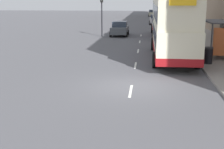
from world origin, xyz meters
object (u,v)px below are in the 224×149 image
(car_2, at_px, (152,13))
(pedestrian_2, at_px, (218,40))
(car_0, at_px, (120,29))
(double_decker_bus_near, at_px, (173,26))
(double_decker_bus_ahead, at_px, (165,16))
(litter_bin, at_px, (208,55))
(traffic_light_far_kerb, at_px, (102,8))
(car_1, at_px, (155,19))
(bus_shelter, at_px, (220,32))
(pedestrian_at_shelter, at_px, (202,36))

(car_2, height_order, pedestrian_2, pedestrian_2)
(car_0, height_order, car_2, car_2)
(double_decker_bus_near, bearing_deg, double_decker_bus_ahead, 89.40)
(car_2, xyz_separation_m, litter_bin, (2.63, -61.98, -0.17))
(double_decker_bus_ahead, height_order, traffic_light_far_kerb, traffic_light_far_kerb)
(car_1, bearing_deg, litter_bin, -85.96)
(bus_shelter, xyz_separation_m, car_1, (-3.69, 32.12, -1.03))
(double_decker_bus_ahead, bearing_deg, bus_shelter, -77.04)
(litter_bin, bearing_deg, pedestrian_2, 72.28)
(litter_bin, bearing_deg, bus_shelter, 66.04)
(double_decker_bus_near, distance_m, car_0, 15.05)
(car_2, xyz_separation_m, pedestrian_2, (4.36, -56.57, 0.14))
(double_decker_bus_near, distance_m, litter_bin, 3.53)
(double_decker_bus_near, bearing_deg, pedestrian_2, 38.77)
(bus_shelter, xyz_separation_m, litter_bin, (-1.22, -2.75, -1.21))
(double_decker_bus_ahead, relative_size, car_0, 2.46)
(pedestrian_at_shelter, bearing_deg, car_0, 131.10)
(car_2, distance_m, traffic_light_far_kerb, 47.17)
(double_decker_bus_near, height_order, car_0, double_decker_bus_near)
(car_0, xyz_separation_m, pedestrian_2, (8.76, -11.08, 0.14))
(car_0, bearing_deg, litter_bin, 113.09)
(car_0, xyz_separation_m, pedestrian_at_shelter, (7.89, -9.04, 0.22))
(car_0, bearing_deg, bus_shelter, 120.99)
(double_decker_bus_near, distance_m, double_decker_bus_ahead, 14.09)
(double_decker_bus_near, distance_m, traffic_light_far_kerb, 14.69)
(double_decker_bus_ahead, distance_m, car_0, 5.31)
(car_0, relative_size, traffic_light_far_kerb, 0.89)
(car_1, relative_size, pedestrian_at_shelter, 2.60)
(pedestrian_at_shelter, xyz_separation_m, litter_bin, (-0.86, -7.45, -0.37))
(double_decker_bus_ahead, bearing_deg, pedestrian_at_shelter, -72.79)
(double_decker_bus_near, height_order, traffic_light_far_kerb, traffic_light_far_kerb)
(double_decker_bus_near, relative_size, double_decker_bus_ahead, 1.03)
(double_decker_bus_near, bearing_deg, bus_shelter, 6.82)
(bus_shelter, height_order, car_1, bus_shelter)
(car_0, relative_size, car_1, 0.93)
(bus_shelter, bearing_deg, car_2, 93.72)
(double_decker_bus_ahead, height_order, car_1, double_decker_bus_ahead)
(car_2, bearing_deg, litter_bin, -87.57)
(car_0, height_order, pedestrian_at_shelter, pedestrian_at_shelter)
(pedestrian_at_shelter, bearing_deg, car_1, 96.91)
(traffic_light_far_kerb, bearing_deg, double_decker_bus_ahead, 9.28)
(bus_shelter, relative_size, car_2, 0.95)
(bus_shelter, relative_size, car_1, 0.91)
(double_decker_bus_near, distance_m, pedestrian_2, 5.05)
(bus_shelter, relative_size, pedestrian_at_shelter, 2.38)
(car_1, height_order, pedestrian_2, pedestrian_2)
(bus_shelter, bearing_deg, pedestrian_2, 79.22)
(double_decker_bus_near, distance_m, pedestrian_at_shelter, 6.01)
(bus_shelter, bearing_deg, traffic_light_far_kerb, 129.03)
(double_decker_bus_near, xyz_separation_m, car_1, (-0.39, 32.52, -1.44))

